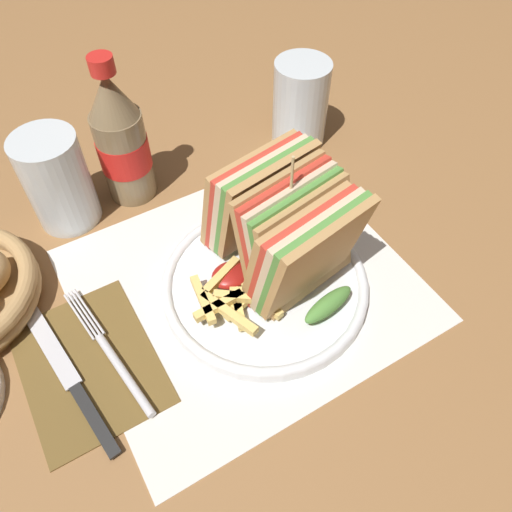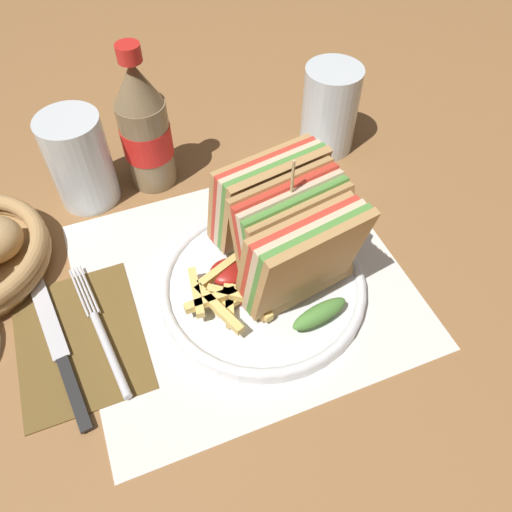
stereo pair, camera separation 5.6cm
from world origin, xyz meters
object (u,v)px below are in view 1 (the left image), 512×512
(coke_bottle_near, at_px, (121,141))
(glass_near, at_px, (300,109))
(club_sandwich, at_px, (286,229))
(knife, at_px, (66,372))
(fork, at_px, (115,361))
(plate_main, at_px, (265,284))
(glass_far, at_px, (59,186))

(coke_bottle_near, height_order, glass_near, coke_bottle_near)
(club_sandwich, distance_m, glass_near, 0.26)
(knife, relative_size, coke_bottle_near, 1.10)
(fork, distance_m, glass_near, 0.43)
(club_sandwich, xyz_separation_m, coke_bottle_near, (-0.10, 0.22, 0.01))
(club_sandwich, distance_m, knife, 0.27)
(plate_main, bearing_deg, glass_far, 124.45)
(plate_main, xyz_separation_m, glass_far, (-0.16, 0.23, 0.04))
(plate_main, height_order, glass_far, glass_far)
(glass_far, bearing_deg, coke_bottle_near, 1.92)
(knife, bearing_deg, glass_far, 63.64)
(club_sandwich, bearing_deg, fork, -176.54)
(plate_main, height_order, glass_near, glass_near)
(knife, bearing_deg, club_sandwich, -8.08)
(coke_bottle_near, bearing_deg, fork, -115.85)
(knife, bearing_deg, coke_bottle_near, 46.05)
(fork, xyz_separation_m, glass_far, (0.03, 0.23, 0.05))
(plate_main, height_order, fork, plate_main)
(plate_main, height_order, club_sandwich, club_sandwich)
(plate_main, relative_size, coke_bottle_near, 1.20)
(glass_near, bearing_deg, knife, -154.47)
(glass_far, bearing_deg, knife, -108.70)
(glass_far, bearing_deg, glass_near, -3.09)
(knife, distance_m, glass_near, 0.46)
(club_sandwich, height_order, fork, club_sandwich)
(club_sandwich, xyz_separation_m, knife, (-0.26, 0.00, -0.07))
(club_sandwich, xyz_separation_m, fork, (-0.21, -0.01, -0.07))
(club_sandwich, xyz_separation_m, glass_near, (0.16, 0.20, -0.02))
(plate_main, distance_m, glass_near, 0.28)
(coke_bottle_near, bearing_deg, glass_near, -4.82)
(coke_bottle_near, height_order, glass_far, coke_bottle_near)
(glass_far, bearing_deg, fork, -96.32)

